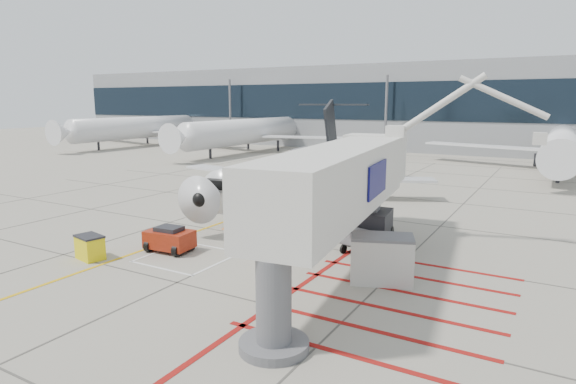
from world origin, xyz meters
The scene contains 14 objects.
ground_plane centered at (0.00, 0.00, 0.00)m, with size 260.00×260.00×0.00m, color #9F9789.
regional_jet centered at (-4.93, 12.50, 3.98)m, with size 24.12×30.41×7.97m, color silver, non-canonical shape.
jet_bridge centered at (6.01, -0.09, 4.00)m, with size 9.47×19.99×8.00m, color silver, non-canonical shape.
pushback_tug centered at (-3.54, -0.70, 0.72)m, with size 2.48×1.55×1.45m, color maroon, non-canonical shape.
spill_bin centered at (-6.16, -3.72, 0.63)m, with size 1.46×0.97×1.26m, color yellow, non-canonical shape.
baggage_cart centered at (5.68, 3.86, 0.64)m, with size 2.04×1.29×1.29m, color slate, non-canonical shape.
ground_power_unit centered at (7.90, 0.66, 1.07)m, with size 2.71×1.58×2.14m, color beige, non-canonical shape.
cone_nose centered at (-3.70, 4.47, 0.27)m, with size 0.39×0.39×0.54m, color orange.
cone_side centered at (3.05, 6.17, 0.26)m, with size 0.38×0.38×0.53m, color #E65D0C.
terminal_building centered at (10.00, 70.00, 7.00)m, with size 180.00×28.00×14.00m, color gray.
terminal_glass_band centered at (10.00, 55.95, 8.00)m, with size 180.00×0.10×6.00m, color black.
bg_aircraft_a centered at (-52.54, 46.00, 5.87)m, with size 35.19×39.10×11.73m, color silver, non-canonical shape.
bg_aircraft_b centered at (-28.94, 46.00, 5.89)m, with size 35.34×39.27×11.78m, color silver, non-canonical shape.
bg_aircraft_c centered at (14.26, 46.00, 5.43)m, with size 32.59×36.21×10.86m, color silver, non-canonical shape.
Camera 1 is at (14.49, -19.22, 7.99)m, focal length 30.00 mm.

